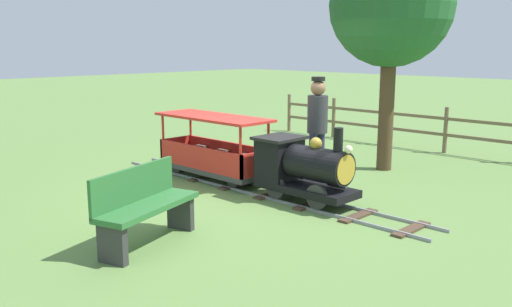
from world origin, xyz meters
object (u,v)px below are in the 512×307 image
object	(u,v)px
locomotive	(302,167)
conductor_person	(317,122)
passenger_car	(213,153)
oak_tree_near	(391,6)
park_bench	(145,206)

from	to	relation	value
locomotive	conductor_person	xyz separation A→B (m)	(-0.86, -0.42, 0.47)
passenger_car	oak_tree_near	world-z (taller)	oak_tree_near
passenger_car	conductor_person	distance (m)	1.68
conductor_person	park_bench	size ratio (longest dim) A/B	1.19
conductor_person	locomotive	bearing A→B (deg)	26.23
park_bench	oak_tree_near	size ratio (longest dim) A/B	0.37
passenger_car	conductor_person	xyz separation A→B (m)	(-0.86, 1.35, 0.53)
park_bench	oak_tree_near	world-z (taller)	oak_tree_near
passenger_car	conductor_person	world-z (taller)	conductor_person
passenger_car	locomotive	bearing A→B (deg)	90.00
locomotive	oak_tree_near	world-z (taller)	oak_tree_near
locomotive	conductor_person	distance (m)	1.06
locomotive	park_bench	world-z (taller)	locomotive
passenger_car	oak_tree_near	xyz separation A→B (m)	(-2.52, 1.50, 2.26)
passenger_car	oak_tree_near	distance (m)	3.70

